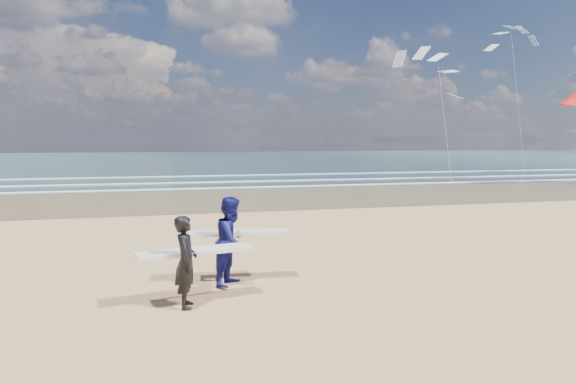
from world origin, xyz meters
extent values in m
cube|color=#4C3B28|center=(20.00, 18.00, 0.01)|extent=(220.00, 12.00, 0.01)
cube|color=#1A323A|center=(20.00, 72.00, 0.01)|extent=(220.00, 100.00, 0.02)
cube|color=white|center=(20.00, 22.80, 0.05)|extent=(220.00, 0.50, 0.05)
cube|color=white|center=(20.00, 27.50, 0.05)|extent=(220.00, 0.50, 0.05)
cube|color=white|center=(20.00, 34.00, 0.05)|extent=(220.00, 0.50, 0.05)
imported|color=black|center=(-0.52, -0.01, 0.85)|extent=(0.46, 0.65, 1.71)
cube|color=silver|center=(-0.32, 0.34, 0.97)|extent=(2.26, 0.96, 0.07)
imported|color=#0E0F51|center=(0.52, 1.27, 0.94)|extent=(1.10, 1.16, 1.89)
cube|color=silver|center=(0.72, 1.62, 1.05)|extent=(2.23, 0.67, 0.07)
cube|color=slate|center=(18.70, 21.68, 0.05)|extent=(0.12, 0.12, 0.10)
cube|color=slate|center=(30.71, 29.16, 0.05)|extent=(0.12, 0.12, 0.10)
camera|label=1|loc=(-1.04, -9.39, 3.08)|focal=32.00mm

